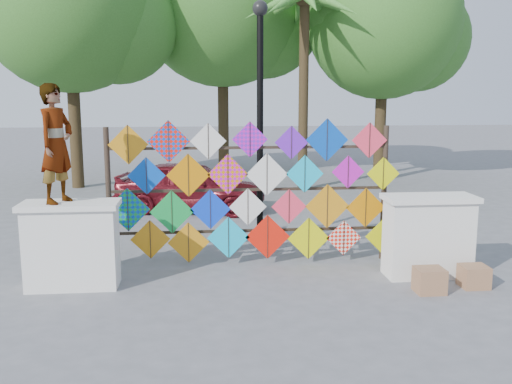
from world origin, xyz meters
TOP-DOWN VIEW (x-y plane):
  - ground at (0.00, 0.00)m, footprint 80.00×80.00m
  - parapet_left at (-2.70, -0.20)m, footprint 1.40×0.65m
  - parapet_right at (2.70, -0.20)m, footprint 1.40×0.65m
  - kite_rack at (0.05, 0.73)m, footprint 4.94×0.24m
  - tree_west at (-4.40, 9.03)m, footprint 5.85×5.20m
  - tree_mid at (0.11, 11.03)m, footprint 6.30×5.60m
  - tree_east at (5.09, 9.53)m, footprint 5.40×4.80m
  - palm_tree at (2.20, 8.00)m, footprint 3.62×3.62m
  - vendor_woman at (-2.84, -0.20)m, footprint 0.63×0.73m
  - sedan at (-1.05, 5.18)m, footprint 3.83×2.26m
  - lamppost at (0.30, 2.00)m, footprint 0.28×0.28m
  - cardboard_box_near at (2.44, -0.94)m, footprint 0.40×0.36m
  - cardboard_box_far at (3.19, -0.78)m, footprint 0.39×0.36m

SIDE VIEW (x-z plane):
  - ground at x=0.00m, z-range 0.00..0.00m
  - cardboard_box_far at x=3.19m, z-range 0.00..0.33m
  - cardboard_box_near at x=2.44m, z-range 0.00..0.36m
  - sedan at x=-1.05m, z-range 0.00..1.22m
  - parapet_left at x=-2.70m, z-range 0.01..1.29m
  - parapet_right at x=2.70m, z-range 0.01..1.29m
  - kite_rack at x=0.05m, z-range -0.01..2.41m
  - vendor_woman at x=-2.84m, z-range 1.28..2.97m
  - lamppost at x=0.30m, z-range 0.46..4.92m
  - palm_tree at x=2.20m, z-range 2.04..7.87m
  - tree_east at x=5.09m, z-range 1.28..8.69m
  - tree_west at x=-4.40m, z-range 1.38..9.39m
  - tree_mid at x=0.11m, z-range 1.47..10.08m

